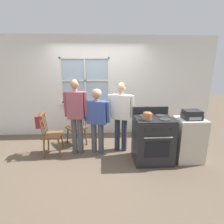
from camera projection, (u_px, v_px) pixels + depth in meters
ground_plane at (99, 156)px, 3.83m from camera, size 16.00×16.00×0.00m
wall_back at (100, 88)px, 4.84m from camera, size 6.40×0.16×2.70m
chair_by_window at (52, 135)px, 3.83m from camera, size 0.41×0.43×0.95m
chair_near_wall at (77, 127)px, 4.32m from camera, size 0.57×0.58×0.95m
person_elderly_left at (76, 111)px, 3.74m from camera, size 0.50×0.23×1.65m
person_teen_center at (97, 115)px, 3.79m from camera, size 0.58×0.32×1.46m
person_adult_right at (121, 111)px, 3.88m from camera, size 0.59×0.34×1.58m
stove at (153, 139)px, 3.58m from camera, size 0.76×0.68×1.08m
kettle at (147, 115)px, 3.30m from camera, size 0.21×0.17×0.25m
potted_plant at (75, 100)px, 4.80m from camera, size 0.15×0.15×0.31m
handbag at (39, 121)px, 3.73m from camera, size 0.19×0.22×0.31m
side_counter at (188, 139)px, 3.60m from camera, size 0.55×0.50×0.90m
stereo at (192, 115)px, 3.45m from camera, size 0.34×0.29×0.18m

